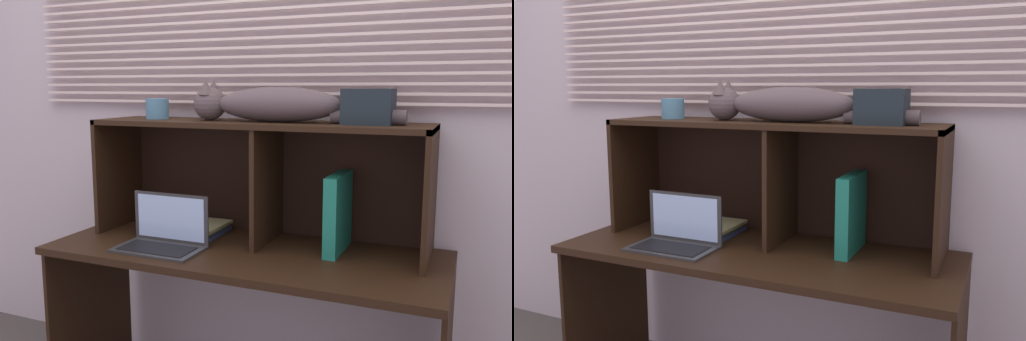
# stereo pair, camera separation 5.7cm
# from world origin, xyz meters

# --- Properties ---
(back_panel_with_blinds) EXTENTS (4.40, 0.08, 2.50)m
(back_panel_with_blinds) POSITION_xyz_m (0.00, 0.55, 1.26)
(back_panel_with_blinds) COLOR beige
(back_panel_with_blinds) RESTS_ON ground
(desk) EXTENTS (1.60, 0.62, 0.71)m
(desk) POSITION_xyz_m (0.00, 0.20, 0.59)
(desk) COLOR black
(desk) RESTS_ON ground
(hutch_shelf_unit) EXTENTS (1.42, 0.35, 0.51)m
(hutch_shelf_unit) POSITION_xyz_m (0.01, 0.36, 1.06)
(hutch_shelf_unit) COLOR black
(hutch_shelf_unit) RESTS_ON desk
(cat) EXTENTS (0.88, 0.16, 0.17)m
(cat) POSITION_xyz_m (0.05, 0.32, 1.29)
(cat) COLOR #524647
(cat) RESTS_ON hutch_shelf_unit
(laptop) EXTENTS (0.35, 0.20, 0.21)m
(laptop) POSITION_xyz_m (-0.31, 0.09, 0.76)
(laptop) COLOR #313131
(laptop) RESTS_ON desk
(binder_upright) EXTENTS (0.05, 0.27, 0.31)m
(binder_upright) POSITION_xyz_m (0.35, 0.32, 0.87)
(binder_upright) COLOR #1C7E63
(binder_upright) RESTS_ON desk
(book_stack) EXTENTS (0.18, 0.26, 0.05)m
(book_stack) POSITION_xyz_m (-0.26, 0.32, 0.74)
(book_stack) COLOR #374878
(book_stack) RESTS_ON desk
(small_basket) EXTENTS (0.10, 0.10, 0.09)m
(small_basket) POSITION_xyz_m (-0.48, 0.32, 1.27)
(small_basket) COLOR teal
(small_basket) RESTS_ON hutch_shelf_unit
(storage_box) EXTENTS (0.18, 0.14, 0.13)m
(storage_box) POSITION_xyz_m (0.46, 0.32, 1.29)
(storage_box) COLOR black
(storage_box) RESTS_ON hutch_shelf_unit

